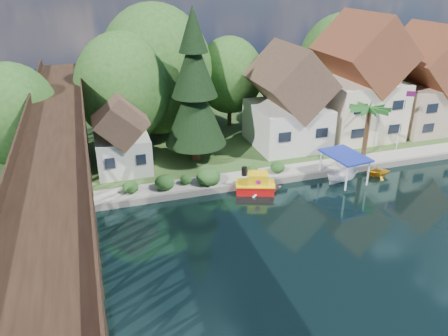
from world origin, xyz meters
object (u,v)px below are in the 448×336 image
Objects in this scene: house_right at (426,86)px; conifer at (195,91)px; palm_tree at (370,111)px; boat_yellow at (378,170)px; boat_white_a at (263,187)px; boat_canopy at (343,170)px; flagpole at (404,114)px; trestle_bridge at (62,169)px; house_left at (288,104)px; shed at (121,138)px; tugboat at (256,185)px; house_center at (359,85)px.

house_right is 0.83× the size of conifer.
palm_tree reaches higher than boat_yellow.
house_right is 16.54m from boat_yellow.
boat_canopy reaches higher than boat_white_a.
boat_white_a is at bearing -167.60° from flagpole.
conifer reaches higher than trestle_bridge.
palm_tree is 2.32× the size of boat_yellow.
boat_yellow is (5.44, -9.47, -4.49)m from house_left.
conifer is at bearing 145.89° from boat_canopy.
conifer is at bearing 79.46° from boat_yellow.
palm_tree is 14.06m from boat_white_a.
shed is at bearing 170.07° from palm_tree.
boat_yellow is at bearing -60.10° from house_left.
flagpole is 1.67× the size of tugboat.
trestle_bridge is 4.01× the size of house_left.
shed is 2.23× the size of boat_white_a.
house_center is at bearing -3.39° from boat_yellow.
house_right is 28.78m from conifer.
flagpole is (34.04, 5.68, -0.84)m from trestle_bridge.
flagpole is 11.04m from boat_canopy.
tugboat is (-7.14, -8.97, -4.38)m from house_left.
tugboat is 1.11× the size of boat_white_a.
boat_white_a is at bearing 6.34° from trestle_bridge.
trestle_bridge is 33.96m from house_center.
boat_white_a is at bearing -125.60° from house_left.
conifer reaches higher than boat_yellow.
house_right is at bearing 0.00° from house_left.
house_center is at bearing 66.36° from palm_tree.
boat_yellow is at bearing -142.99° from house_right.
house_left is 1.68× the size of flagpole.
house_center reaches higher than boat_canopy.
house_center is 13.60m from boat_canopy.
palm_tree reaches higher than boat_white_a.
tugboat is at bearing 103.98° from boat_yellow.
house_center reaches higher than flagpole.
house_center is 3.55× the size of tugboat.
house_left is 4.49× the size of boat_yellow.
tugboat is at bearing -149.61° from house_center.
house_center is 2.12× the size of flagpole.
conifer reaches higher than house_right.
boat_canopy is 1.92× the size of boat_yellow.
boat_canopy is at bearing -34.11° from conifer.
boat_white_a is (-6.43, -8.99, -4.77)m from house_left.
tugboat is (15.86, 1.86, -4.59)m from trestle_bridge.
flagpole is 18.95m from tugboat.
conifer is at bearing 37.63° from trestle_bridge.
palm_tree is (6.27, -5.75, 0.33)m from house_left.
house_right is 2.64× the size of boat_canopy.
flagpole reaches higher than boat_canopy.
flagpole is 8.05m from boat_yellow.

